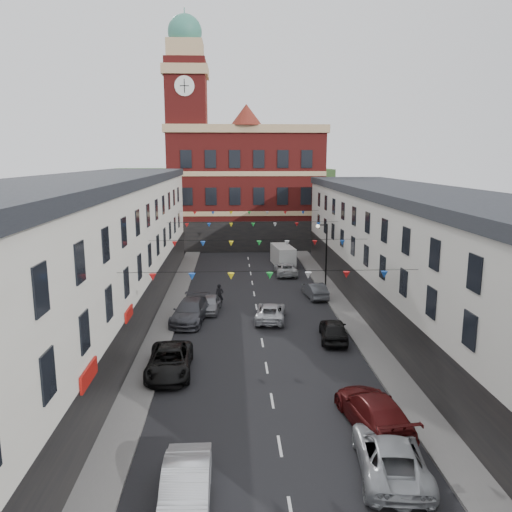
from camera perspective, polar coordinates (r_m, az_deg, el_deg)
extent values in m
plane|color=black|center=(33.26, 0.73, -9.88)|extent=(160.00, 160.00, 0.00)
cube|color=#605E5B|center=(35.40, -10.82, -8.63)|extent=(1.80, 64.00, 0.15)
cube|color=#605E5B|center=(36.15, 11.63, -8.24)|extent=(1.80, 64.00, 0.15)
cube|color=silver|center=(34.19, -19.52, -1.21)|extent=(8.00, 56.00, 10.00)
cube|color=black|center=(33.51, -20.11, 7.77)|extent=(8.40, 56.00, 0.70)
cube|color=black|center=(34.12, -12.57, -6.76)|extent=(0.12, 56.00, 3.20)
cube|color=#BBB9AF|center=(35.60, 19.97, -1.59)|extent=(8.00, 56.00, 9.00)
cube|color=black|center=(34.91, 20.50, 6.20)|extent=(8.40, 56.00, 0.70)
cube|color=black|center=(34.98, 13.49, -6.35)|extent=(0.12, 56.00, 3.20)
cube|color=maroon|center=(69.16, -1.20, 7.47)|extent=(20.00, 12.00, 15.00)
cube|color=tan|center=(69.11, -1.23, 14.10)|extent=(20.60, 12.60, 1.00)
cone|color=maroon|center=(64.23, -1.11, 15.85)|extent=(4.00, 4.00, 2.60)
cube|color=maroon|center=(66.22, -7.77, 11.10)|extent=(5.00, 5.00, 24.00)
cube|color=tan|center=(67.06, -8.02, 20.11)|extent=(5.60, 5.60, 1.20)
cube|color=tan|center=(67.42, -8.07, 21.87)|extent=(4.40, 4.40, 3.00)
sphere|color=#2F7764|center=(67.96, -8.14, 24.02)|extent=(4.20, 4.20, 4.20)
cylinder|color=#2F7764|center=(68.49, -8.19, 25.82)|extent=(0.12, 0.12, 1.20)
cylinder|color=white|center=(64.26, -8.18, 18.70)|extent=(2.40, 0.12, 2.40)
cube|color=#2C4D24|center=(93.27, -4.09, 6.85)|extent=(40.00, 14.00, 10.00)
cylinder|color=black|center=(46.69, 8.03, 0.00)|extent=(0.14, 0.14, 6.00)
cylinder|color=black|center=(46.15, 7.64, 3.53)|extent=(0.90, 0.10, 0.10)
sphere|color=beige|center=(46.08, 7.09, 3.41)|extent=(0.36, 0.36, 0.36)
imported|color=silver|center=(19.03, -8.04, -24.87)|extent=(1.69, 4.71, 1.55)
imported|color=black|center=(29.01, -9.85, -11.74)|extent=(2.56, 5.32, 1.46)
imported|color=#44454C|center=(37.41, -7.53, -6.26)|extent=(2.99, 5.80, 1.61)
imported|color=gray|center=(39.60, -5.26, -5.47)|extent=(1.92, 3.90, 1.28)
imported|color=#9B9EA3|center=(21.25, 15.09, -21.04)|extent=(3.13, 5.64, 1.49)
imported|color=#4E0F10|center=(24.01, 13.27, -16.81)|extent=(2.89, 5.71, 1.59)
imported|color=black|center=(33.82, 8.86, -8.33)|extent=(2.20, 4.47, 1.47)
imported|color=#474A4E|center=(43.65, 6.72, -3.89)|extent=(1.93, 4.20, 1.33)
imported|color=silver|center=(51.78, 3.40, -1.47)|extent=(2.19, 4.67, 1.29)
imported|color=silver|center=(37.48, 1.67, -6.39)|extent=(2.69, 4.86, 1.29)
cube|color=beige|center=(56.35, 3.09, 0.05)|extent=(2.51, 5.19, 2.21)
imported|color=black|center=(40.80, -4.21, -4.52)|extent=(0.74, 0.54, 1.88)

